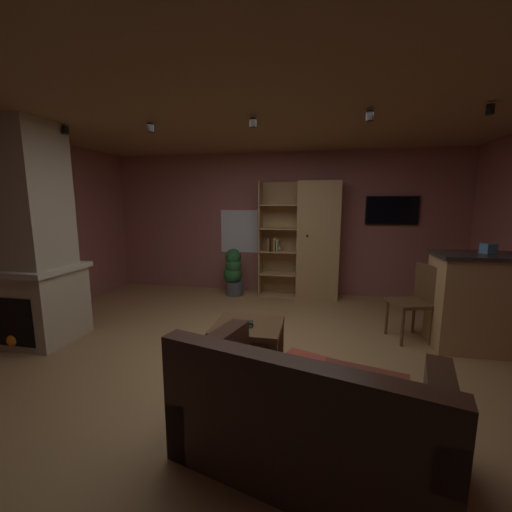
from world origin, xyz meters
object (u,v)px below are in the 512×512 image
at_px(dining_chair, 417,297).
at_px(table_book_1, 246,323).
at_px(bookshelf_cabinet, 313,241).
at_px(tissue_box, 488,249).
at_px(wall_mounted_tv, 392,210).
at_px(coffee_table, 248,333).
at_px(kitchen_bar_counter, 501,303).
at_px(stone_fireplace, 31,246).
at_px(potted_floor_plant, 233,272).
at_px(leather_couch, 307,419).
at_px(table_book_0, 247,325).

bearing_deg(dining_chair, table_book_1, -147.80).
relative_size(bookshelf_cabinet, tissue_box, 16.75).
relative_size(dining_chair, wall_mounted_tv, 1.08).
height_order(coffee_table, wall_mounted_tv, wall_mounted_tv).
distance_m(tissue_box, coffee_table, 2.79).
relative_size(bookshelf_cabinet, kitchen_bar_counter, 1.39).
relative_size(stone_fireplace, bookshelf_cabinet, 1.26).
bearing_deg(stone_fireplace, wall_mounted_tv, 30.57).
relative_size(dining_chair, potted_floor_plant, 1.09).
bearing_deg(potted_floor_plant, kitchen_bar_counter, -24.24).
height_order(bookshelf_cabinet, tissue_box, bookshelf_cabinet).
distance_m(table_book_1, potted_floor_plant, 2.73).
xyz_separation_m(coffee_table, table_book_1, (-0.01, -0.06, 0.13)).
height_order(stone_fireplace, leather_couch, stone_fireplace).
distance_m(tissue_box, table_book_0, 2.79).
height_order(table_book_1, dining_chair, dining_chair).
relative_size(leather_couch, table_book_0, 16.92).
bearing_deg(table_book_0, potted_floor_plant, 107.71).
distance_m(stone_fireplace, kitchen_bar_counter, 5.40).
bearing_deg(coffee_table, stone_fireplace, 175.01).
bearing_deg(potted_floor_plant, tissue_box, -24.89).
relative_size(table_book_0, wall_mounted_tv, 0.12).
bearing_deg(kitchen_bar_counter, stone_fireplace, -172.10).
bearing_deg(bookshelf_cabinet, wall_mounted_tv, 9.18).
bearing_deg(wall_mounted_tv, kitchen_bar_counter, -67.26).
bearing_deg(table_book_0, kitchen_bar_counter, 21.06).
xyz_separation_m(bookshelf_cabinet, table_book_1, (-0.57, -2.74, -0.49)).
bearing_deg(coffee_table, potted_floor_plant, 108.05).
height_order(coffee_table, table_book_0, table_book_0).
xyz_separation_m(stone_fireplace, potted_floor_plant, (1.82, 2.31, -0.72)).
height_order(stone_fireplace, coffee_table, stone_fireplace).
distance_m(coffee_table, table_book_0, 0.12).
xyz_separation_m(stone_fireplace, coffee_table, (2.65, -0.23, -0.76)).
distance_m(tissue_box, potted_floor_plant, 3.73).
distance_m(stone_fireplace, coffee_table, 2.76).
relative_size(bookshelf_cabinet, coffee_table, 3.05).
bearing_deg(leather_couch, stone_fireplace, 158.43).
height_order(kitchen_bar_counter, potted_floor_plant, kitchen_bar_counter).
height_order(kitchen_bar_counter, leather_couch, kitchen_bar_counter).
relative_size(potted_floor_plant, wall_mounted_tv, 0.99).
distance_m(bookshelf_cabinet, coffee_table, 2.81).
bearing_deg(bookshelf_cabinet, coffee_table, -101.79).
bearing_deg(dining_chair, coffee_table, -148.96).
relative_size(kitchen_bar_counter, coffee_table, 2.19).
relative_size(bookshelf_cabinet, wall_mounted_tv, 2.36).
xyz_separation_m(kitchen_bar_counter, coffee_table, (-2.67, -0.97, -0.17)).
bearing_deg(table_book_0, coffee_table, 91.87).
relative_size(table_book_0, table_book_1, 0.77).
relative_size(coffee_table, wall_mounted_tv, 0.77).
bearing_deg(dining_chair, table_book_0, -147.61).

